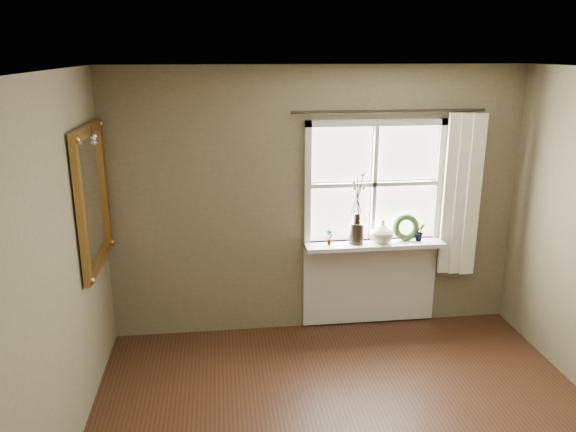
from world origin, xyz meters
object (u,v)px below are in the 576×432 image
Objects in this scene: dark_jug at (356,233)px; cream_vase at (382,231)px; gilt_mirror at (93,197)px; wreath at (406,230)px.

dark_jug is 0.91× the size of cream_vase.
gilt_mirror reaches higher than cream_vase.
gilt_mirror is (-2.84, -0.46, 0.55)m from wreath.
dark_jug is 0.51m from wreath.
wreath is (0.51, 0.04, -0.00)m from dark_jug.
cream_vase is at bearing 0.00° from dark_jug.
wreath is (0.25, 0.04, -0.01)m from cream_vase.
gilt_mirror reaches higher than dark_jug.
cream_vase is at bearing -171.05° from wreath.
dark_jug is 0.76× the size of wreath.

